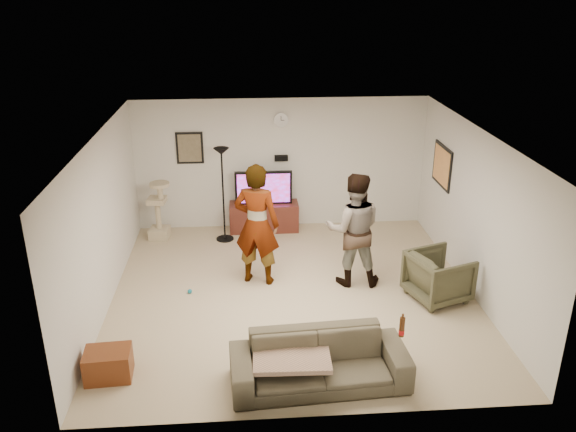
{
  "coord_description": "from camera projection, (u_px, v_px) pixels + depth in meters",
  "views": [
    {
      "loc": [
        -0.67,
        -7.87,
        4.5
      ],
      "look_at": [
        -0.06,
        0.2,
        1.21
      ],
      "focal_mm": 36.4,
      "sensor_mm": 36.0,
      "label": 1
    }
  ],
  "objects": [
    {
      "name": "toy_ball",
      "position": [
        190.0,
        291.0,
        9.01
      ],
      "size": [
        0.07,
        0.07,
        0.07
      ],
      "primitive_type": "sphere",
      "color": "#126F8A",
      "rests_on": "floor"
    },
    {
      "name": "ceiling",
      "position": [
        293.0,
        135.0,
        8.07
      ],
      "size": [
        5.5,
        5.5,
        0.02
      ],
      "primitive_type": "cube",
      "color": "white",
      "rests_on": "wall_back"
    },
    {
      "name": "floor_lamp",
      "position": [
        223.0,
        195.0,
        10.56
      ],
      "size": [
        0.32,
        0.32,
        1.75
      ],
      "primitive_type": "cylinder",
      "color": "black",
      "rests_on": "floor"
    },
    {
      "name": "tv",
      "position": [
        263.0,
        188.0,
        10.98
      ],
      "size": [
        1.07,
        0.08,
        0.64
      ],
      "primitive_type": "cube",
      "color": "black",
      "rests_on": "tv_stand"
    },
    {
      "name": "wall_speaker",
      "position": [
        281.0,
        158.0,
        10.98
      ],
      "size": [
        0.25,
        0.1,
        0.1
      ],
      "primitive_type": "cube",
      "color": "black",
      "rests_on": "wall_back"
    },
    {
      "name": "cat_tree",
      "position": [
        158.0,
        210.0,
        10.74
      ],
      "size": [
        0.39,
        0.39,
        1.11
      ],
      "primitive_type": "cube",
      "rotation": [
        0.0,
        0.0,
        -0.12
      ],
      "color": "tan",
      "rests_on": "floor"
    },
    {
      "name": "person_left",
      "position": [
        257.0,
        225.0,
        9.03
      ],
      "size": [
        0.82,
        0.66,
        1.96
      ],
      "primitive_type": "imported",
      "rotation": [
        0.0,
        0.0,
        2.85
      ],
      "color": "gray",
      "rests_on": "floor"
    },
    {
      "name": "console_box",
      "position": [
        259.0,
        237.0,
        10.92
      ],
      "size": [
        0.4,
        0.3,
        0.07
      ],
      "primitive_type": "cube",
      "color": "#B8B8BC",
      "rests_on": "floor"
    },
    {
      "name": "person_right",
      "position": [
        353.0,
        230.0,
        9.02
      ],
      "size": [
        0.95,
        0.78,
        1.82
      ],
      "primitive_type": "imported",
      "rotation": [
        0.0,
        0.0,
        3.04
      ],
      "color": "navy",
      "rests_on": "floor"
    },
    {
      "name": "beer_bottle",
      "position": [
        402.0,
        327.0,
        6.81
      ],
      "size": [
        0.06,
        0.06,
        0.25
      ],
      "primitive_type": "cylinder",
      "color": "#46240E",
      "rests_on": "sofa"
    },
    {
      "name": "wall_front",
      "position": [
        315.0,
        320.0,
        6.01
      ],
      "size": [
        5.5,
        0.04,
        2.5
      ],
      "primitive_type": "cube",
      "color": "silver",
      "rests_on": "floor"
    },
    {
      "name": "sofa",
      "position": [
        319.0,
        361.0,
        6.91
      ],
      "size": [
        2.14,
        0.95,
        0.61
      ],
      "primitive_type": "imported",
      "rotation": [
        0.0,
        0.0,
        0.06
      ],
      "color": "#494333",
      "rests_on": "floor"
    },
    {
      "name": "picture_back",
      "position": [
        190.0,
        148.0,
        10.82
      ],
      "size": [
        0.42,
        0.03,
        0.52
      ],
      "primitive_type": "cube",
      "color": "brown",
      "rests_on": "wall_back"
    },
    {
      "name": "armchair",
      "position": [
        438.0,
        276.0,
        8.74
      ],
      "size": [
        1.03,
        1.02,
        0.74
      ],
      "primitive_type": "imported",
      "rotation": [
        0.0,
        0.0,
        1.91
      ],
      "color": "#3D3C28",
      "rests_on": "floor"
    },
    {
      "name": "wall_left",
      "position": [
        102.0,
        224.0,
        8.35
      ],
      "size": [
        0.04,
        5.5,
        2.5
      ],
      "primitive_type": "cube",
      "color": "silver",
      "rests_on": "floor"
    },
    {
      "name": "floor",
      "position": [
        293.0,
        294.0,
        9.02
      ],
      "size": [
        5.5,
        5.5,
        0.02
      ],
      "primitive_type": "cube",
      "color": "tan",
      "rests_on": "ground"
    },
    {
      "name": "tv_stand",
      "position": [
        264.0,
        217.0,
        11.2
      ],
      "size": [
        1.31,
        0.45,
        0.55
      ],
      "primitive_type": "cube",
      "color": "#451D16",
      "rests_on": "floor"
    },
    {
      "name": "wall_right",
      "position": [
        476.0,
        213.0,
        8.74
      ],
      "size": [
        0.04,
        5.5,
        2.5
      ],
      "primitive_type": "cube",
      "color": "silver",
      "rests_on": "floor"
    },
    {
      "name": "wall_clock",
      "position": [
        281.0,
        120.0,
        10.74
      ],
      "size": [
        0.26,
        0.04,
        0.26
      ],
      "primitive_type": "cylinder",
      "rotation": [
        1.57,
        0.0,
        0.0
      ],
      "color": "silver",
      "rests_on": "wall_back"
    },
    {
      "name": "wall_back",
      "position": [
        281.0,
        164.0,
        11.09
      ],
      "size": [
        5.5,
        0.04,
        2.5
      ],
      "primitive_type": "cube",
      "color": "silver",
      "rests_on": "floor"
    },
    {
      "name": "side_table",
      "position": [
        108.0,
        364.0,
        7.06
      ],
      "size": [
        0.58,
        0.45,
        0.37
      ],
      "primitive_type": "cube",
      "rotation": [
        0.0,
        0.0,
        0.07
      ],
      "color": "#592912",
      "rests_on": "floor"
    },
    {
      "name": "picture_right",
      "position": [
        442.0,
        166.0,
        10.12
      ],
      "size": [
        0.03,
        0.78,
        0.62
      ],
      "primitive_type": "cube",
      "color": "#E0954F",
      "rests_on": "wall_right"
    },
    {
      "name": "throw_blanket",
      "position": [
        291.0,
        355.0,
        6.84
      ],
      "size": [
        0.92,
        0.73,
        0.06
      ],
      "primitive_type": "cube",
      "rotation": [
        0.0,
        0.0,
        -0.03
      ],
      "color": "tan",
      "rests_on": "sofa"
    },
    {
      "name": "tv_screen",
      "position": [
        264.0,
        188.0,
        10.94
      ],
      "size": [
        0.99,
        0.01,
        0.56
      ],
      "primitive_type": "cube",
      "color": "purple",
      "rests_on": "tv"
    }
  ]
}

